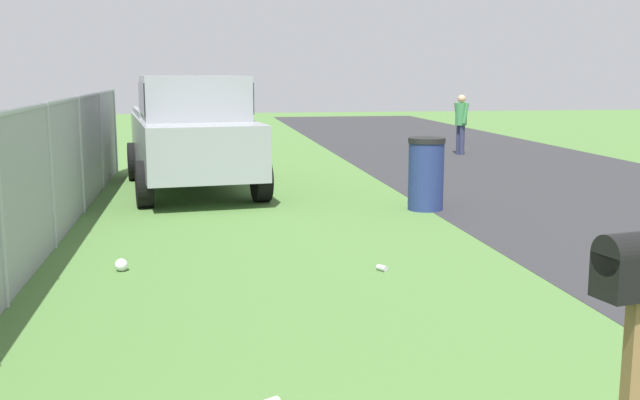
# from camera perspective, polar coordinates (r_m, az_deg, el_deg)

# --- Properties ---
(pickup_truck) EXTENTS (5.07, 2.67, 2.09)m
(pickup_truck) POSITION_cam_1_polar(r_m,az_deg,el_deg) (13.66, -9.80, 5.25)
(pickup_truck) COLOR #93999E
(pickup_truck) RESTS_ON ground
(trash_bin) EXTENTS (0.58, 0.58, 1.14)m
(trash_bin) POSITION_cam_1_polar(r_m,az_deg,el_deg) (11.79, 8.15, 2.02)
(trash_bin) COLOR navy
(trash_bin) RESTS_ON ground
(pedestrian) EXTENTS (0.48, 0.30, 1.57)m
(pedestrian) POSITION_cam_1_polar(r_m,az_deg,el_deg) (19.92, 10.78, 6.03)
(pedestrian) COLOR #2D3351
(pedestrian) RESTS_ON ground
(fence_section) EXTENTS (16.75, 0.07, 1.80)m
(fence_section) POSITION_cam_1_polar(r_m,az_deg,el_deg) (8.46, -21.53, 1.08)
(fence_section) COLOR #9EA3A8
(fence_section) RESTS_ON ground
(litter_bag_near_hydrant) EXTENTS (0.14, 0.14, 0.14)m
(litter_bag_near_hydrant) POSITION_cam_1_polar(r_m,az_deg,el_deg) (8.42, -15.02, -4.84)
(litter_bag_near_hydrant) COLOR silver
(litter_bag_near_hydrant) RESTS_ON ground
(litter_can_midfield_a) EXTENTS (0.14, 0.12, 0.07)m
(litter_can_midfield_a) POSITION_cam_1_polar(r_m,az_deg,el_deg) (8.19, 4.79, -5.23)
(litter_can_midfield_a) COLOR silver
(litter_can_midfield_a) RESTS_ON ground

